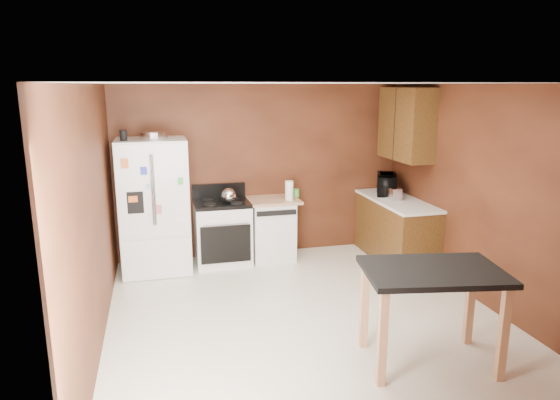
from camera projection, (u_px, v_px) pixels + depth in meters
name	position (u px, v px, depth m)	size (l,w,h in m)	color
floor	(305.00, 316.00, 5.48)	(4.50, 4.50, 0.00)	white
ceiling	(308.00, 83.00, 4.92)	(4.50, 4.50, 0.00)	white
wall_back	(261.00, 171.00, 7.33)	(4.20, 4.20, 0.00)	#5D2D18
wall_front	(413.00, 290.00, 3.07)	(4.20, 4.20, 0.00)	#5D2D18
wall_left	(93.00, 219.00, 4.70)	(4.50, 4.50, 0.00)	#5D2D18
wall_right	(482.00, 196.00, 5.70)	(4.50, 4.50, 0.00)	#5D2D18
roasting_pan	(154.00, 135.00, 6.47)	(0.37, 0.37, 0.09)	silver
pen_cup	(123.00, 135.00, 6.25)	(0.09, 0.09, 0.13)	black
kettle	(229.00, 196.00, 6.83)	(0.21, 0.21, 0.21)	silver
paper_towel	(289.00, 190.00, 7.06)	(0.12, 0.12, 0.27)	white
green_canister	(296.00, 193.00, 7.27)	(0.10, 0.10, 0.11)	green
toaster	(394.00, 194.00, 7.05)	(0.14, 0.23, 0.17)	silver
microwave	(386.00, 185.00, 7.37)	(0.50, 0.34, 0.28)	black
refrigerator	(154.00, 206.00, 6.67)	(0.90, 0.80, 1.80)	white
gas_range	(222.00, 232.00, 7.04)	(0.76, 0.68, 1.10)	white
dishwasher	(272.00, 228.00, 7.24)	(0.78, 0.63, 0.89)	white
right_cabinets	(399.00, 198.00, 7.11)	(0.63, 1.58, 2.45)	brown
island	(432.00, 284.00, 4.41)	(1.33, 1.00, 0.91)	black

